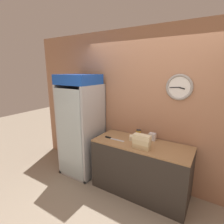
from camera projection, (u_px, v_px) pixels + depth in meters
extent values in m
cube|color=#AD7A5B|center=(151.00, 110.00, 2.98)|extent=(5.20, 0.06, 2.70)
torus|color=gray|center=(179.00, 87.00, 2.62)|extent=(0.40, 0.04, 0.40)
cylinder|color=white|center=(179.00, 87.00, 2.62)|extent=(0.33, 0.01, 0.33)
cube|color=black|center=(182.00, 88.00, 2.59)|extent=(0.09, 0.01, 0.03)
cube|color=black|center=(174.00, 87.00, 2.65)|extent=(0.14, 0.01, 0.02)
cube|color=#332D28|center=(140.00, 169.00, 2.90)|extent=(1.55, 0.63, 0.85)
cube|color=#9E754C|center=(141.00, 144.00, 2.80)|extent=(1.55, 0.63, 0.02)
cube|color=#B2B7BC|center=(92.00, 125.00, 3.67)|extent=(0.69, 0.04, 1.76)
cube|color=#B2B7BC|center=(70.00, 127.00, 3.57)|extent=(0.05, 0.68, 1.76)
cube|color=#B2B7BC|center=(95.00, 133.00, 3.25)|extent=(0.05, 0.68, 1.76)
cube|color=#B2B7BC|center=(83.00, 169.00, 3.61)|extent=(0.69, 0.68, 0.05)
cube|color=white|center=(91.00, 126.00, 3.65)|extent=(0.59, 0.02, 1.66)
cube|color=silver|center=(69.00, 135.00, 3.13)|extent=(0.59, 0.01, 1.66)
cube|color=blue|center=(78.00, 79.00, 3.15)|extent=(0.69, 0.61, 0.18)
cube|color=silver|center=(82.00, 148.00, 3.48)|extent=(0.57, 0.56, 0.01)
cube|color=silver|center=(81.00, 130.00, 3.39)|extent=(0.57, 0.56, 0.01)
cube|color=silver|center=(80.00, 110.00, 3.30)|extent=(0.57, 0.56, 0.01)
cylinder|color=#2D6B38|center=(71.00, 148.00, 3.31)|extent=(0.07, 0.07, 0.14)
cylinder|color=#2D6B38|center=(71.00, 143.00, 3.29)|extent=(0.03, 0.03, 0.06)
cylinder|color=#2D6B38|center=(65.00, 128.00, 3.27)|extent=(0.06, 0.06, 0.13)
cylinder|color=#2D6B38|center=(65.00, 123.00, 3.25)|extent=(0.03, 0.03, 0.05)
cylinder|color=#5B2D19|center=(70.00, 107.00, 3.10)|extent=(0.08, 0.08, 0.16)
cylinder|color=#5B2D19|center=(70.00, 101.00, 3.08)|extent=(0.03, 0.03, 0.07)
cylinder|color=#5B2D19|center=(75.00, 130.00, 3.14)|extent=(0.06, 0.06, 0.14)
cylinder|color=#5B2D19|center=(75.00, 125.00, 3.12)|extent=(0.02, 0.02, 0.06)
cylinder|color=#B2231E|center=(75.00, 108.00, 3.03)|extent=(0.06, 0.06, 0.18)
cylinder|color=#B2231E|center=(75.00, 100.00, 3.00)|extent=(0.03, 0.03, 0.08)
cylinder|color=gold|center=(66.00, 106.00, 3.15)|extent=(0.07, 0.07, 0.18)
cylinder|color=gold|center=(65.00, 99.00, 3.12)|extent=(0.03, 0.03, 0.08)
cube|color=tan|center=(142.00, 146.00, 2.60)|extent=(0.26, 0.12, 0.07)
cube|color=beige|center=(142.00, 142.00, 2.59)|extent=(0.26, 0.13, 0.07)
cube|color=beige|center=(142.00, 137.00, 2.57)|extent=(0.26, 0.12, 0.07)
cube|color=beige|center=(137.00, 138.00, 2.91)|extent=(0.28, 0.20, 0.07)
cube|color=silver|center=(117.00, 140.00, 2.92)|extent=(0.26, 0.05, 0.00)
cube|color=black|center=(108.00, 137.00, 3.01)|extent=(0.11, 0.03, 0.02)
cylinder|color=gold|center=(138.00, 134.00, 3.06)|extent=(0.09, 0.09, 0.11)
cylinder|color=#262628|center=(139.00, 130.00, 3.05)|extent=(0.08, 0.08, 0.01)
cube|color=silver|center=(152.00, 137.00, 2.91)|extent=(0.11, 0.09, 0.12)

